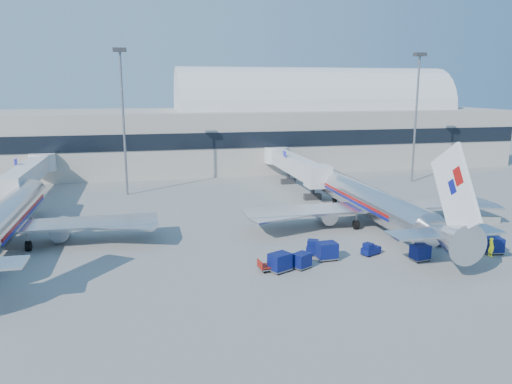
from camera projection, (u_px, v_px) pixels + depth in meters
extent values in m
plane|color=gray|center=(307.00, 242.00, 55.23)|extent=(260.00, 260.00, 0.00)
cube|color=#B2AA9E|center=(104.00, 141.00, 102.00)|extent=(170.00, 28.00, 12.00)
cube|color=black|center=(98.00, 143.00, 88.48)|extent=(170.00, 0.40, 3.00)
cylinder|color=silver|center=(313.00, 109.00, 110.51)|extent=(60.00, 18.00, 18.00)
cylinder|color=silver|center=(368.00, 200.00, 62.52)|extent=(3.80, 28.00, 3.80)
sphere|color=silver|center=(328.00, 180.00, 75.88)|extent=(3.72, 3.72, 3.72)
cone|color=silver|center=(448.00, 236.00, 46.22)|extent=(3.80, 6.00, 3.80)
cube|color=#A60E0C|center=(365.00, 197.00, 63.42)|extent=(3.85, 20.16, 0.32)
cube|color=navy|center=(364.00, 199.00, 63.50)|extent=(3.85, 20.16, 0.32)
cube|color=white|center=(455.00, 191.00, 44.83)|extent=(0.35, 7.79, 8.74)
cube|color=silver|center=(445.00, 232.00, 46.65)|extent=(11.00, 3.00, 0.18)
cube|color=silver|center=(371.00, 207.00, 61.69)|extent=(32.00, 5.00, 0.28)
cylinder|color=#B7B7BC|center=(325.00, 214.00, 62.13)|extent=(2.10, 3.80, 2.10)
cylinder|color=#B7B7BC|center=(405.00, 209.00, 64.51)|extent=(2.10, 3.80, 2.10)
cylinder|color=black|center=(335.00, 200.00, 73.52)|extent=(0.40, 0.90, 0.90)
cylinder|color=silver|center=(5.00, 220.00, 53.42)|extent=(3.80, 28.00, 3.80)
sphere|color=silver|center=(32.00, 193.00, 66.77)|extent=(3.72, 3.72, 3.72)
cube|color=#A60E0C|center=(7.00, 215.00, 54.32)|extent=(3.85, 20.16, 0.32)
cube|color=navy|center=(8.00, 218.00, 54.39)|extent=(3.85, 20.16, 0.32)
cube|color=silver|center=(3.00, 228.00, 52.59)|extent=(32.00, 5.00, 0.28)
cylinder|color=#B7B7BC|center=(61.00, 229.00, 55.41)|extent=(2.10, 3.80, 2.10)
cylinder|color=black|center=(29.00, 216.00, 64.42)|extent=(0.40, 0.90, 0.90)
cube|color=silver|center=(294.00, 164.00, 84.67)|extent=(2.70, 24.00, 2.70)
cube|color=silver|center=(318.00, 176.00, 73.03)|extent=(3.40, 3.20, 3.20)
cylinder|color=silver|center=(276.00, 155.00, 95.64)|extent=(4.40, 4.40, 3.00)
cube|color=#2D2D30|center=(313.00, 188.00, 75.59)|extent=(0.50, 0.50, 3.00)
cube|color=#2D2D30|center=(312.00, 197.00, 75.86)|extent=(2.60, 1.00, 0.90)
cube|color=#2D2D30|center=(288.00, 174.00, 87.99)|extent=(0.50, 0.50, 3.00)
cube|color=#2D2D30|center=(288.00, 181.00, 88.27)|extent=(2.60, 1.00, 0.90)
cube|color=#1C1E9B|center=(285.00, 154.00, 83.95)|extent=(0.12, 1.40, 0.90)
cube|color=silver|center=(28.00, 173.00, 75.57)|extent=(2.70, 24.00, 2.70)
cube|color=silver|center=(8.00, 189.00, 63.93)|extent=(3.40, 3.20, 3.20)
cylinder|color=silver|center=(43.00, 162.00, 86.54)|extent=(4.40, 4.40, 3.00)
cube|color=#2D2D30|center=(14.00, 202.00, 66.48)|extent=(0.50, 0.50, 3.00)
cube|color=#2D2D30|center=(15.00, 212.00, 66.76)|extent=(2.60, 1.00, 0.90)
cube|color=#2D2D30|center=(34.00, 184.00, 78.88)|extent=(0.50, 0.50, 3.00)
cube|color=#2D2D30|center=(34.00, 192.00, 79.16)|extent=(2.60, 1.00, 0.90)
cube|color=#1C1E9B|center=(16.00, 162.00, 74.85)|extent=(0.12, 1.40, 0.90)
cylinder|color=slate|center=(124.00, 125.00, 77.24)|extent=(0.36, 0.36, 22.00)
cube|color=#2D2D30|center=(120.00, 50.00, 74.91)|extent=(2.00, 1.20, 0.60)
cylinder|color=slate|center=(416.00, 121.00, 88.08)|extent=(0.36, 0.36, 22.00)
cube|color=#2D2D30|center=(420.00, 54.00, 85.75)|extent=(2.00, 1.20, 0.60)
cube|color=#9E9E96|center=(442.00, 224.00, 60.95)|extent=(3.00, 0.55, 0.90)
cube|color=#9E9E96|center=(466.00, 222.00, 61.66)|extent=(3.00, 0.55, 0.90)
cube|color=#9E9E96|center=(489.00, 221.00, 62.38)|extent=(3.00, 0.55, 0.90)
cube|color=#0A124F|center=(371.00, 250.00, 50.92)|extent=(2.26, 1.76, 0.66)
cube|color=#0A124F|center=(368.00, 246.00, 50.55)|extent=(1.09, 1.13, 0.62)
cylinder|color=black|center=(372.00, 250.00, 51.69)|extent=(0.53, 0.38, 0.49)
cube|color=#0A124F|center=(442.00, 241.00, 53.77)|extent=(2.54, 1.76, 0.75)
cube|color=#0A124F|center=(438.00, 236.00, 53.68)|extent=(1.15, 1.22, 0.70)
cylinder|color=black|center=(448.00, 242.00, 54.22)|extent=(0.60, 0.37, 0.56)
cube|color=#0A124F|center=(313.00, 248.00, 51.36)|extent=(2.16, 2.73, 0.80)
cube|color=#0A124F|center=(313.00, 243.00, 50.72)|extent=(1.37, 1.32, 0.74)
cylinder|color=black|center=(310.00, 248.00, 52.34)|extent=(0.47, 0.64, 0.59)
cube|color=#0A124F|center=(327.00, 250.00, 49.32)|extent=(2.00, 1.60, 1.55)
cube|color=slate|center=(327.00, 258.00, 49.48)|extent=(2.11, 1.66, 0.11)
cylinder|color=black|center=(331.00, 255.00, 50.24)|extent=(0.44, 0.19, 0.43)
cube|color=#0A124F|center=(302.00, 260.00, 47.02)|extent=(2.02, 1.90, 1.29)
cube|color=slate|center=(302.00, 266.00, 47.15)|extent=(2.12, 1.99, 0.09)
cylinder|color=black|center=(302.00, 264.00, 47.93)|extent=(0.38, 0.31, 0.36)
cube|color=#0A124F|center=(280.00, 261.00, 46.20)|extent=(2.34, 2.15, 1.52)
cube|color=slate|center=(280.00, 269.00, 46.36)|extent=(2.45, 2.24, 0.10)
cylinder|color=black|center=(281.00, 266.00, 47.25)|extent=(0.45, 0.33, 0.42)
cube|color=#0A124F|center=(420.00, 252.00, 49.15)|extent=(1.88, 1.58, 1.36)
cube|color=slate|center=(420.00, 259.00, 49.29)|extent=(1.98, 1.64, 0.09)
cylinder|color=black|center=(421.00, 256.00, 50.01)|extent=(0.39, 0.21, 0.37)
cube|color=#0A124F|center=(493.00, 245.00, 51.24)|extent=(1.99, 1.66, 1.44)
cube|color=slate|center=(493.00, 251.00, 51.39)|extent=(2.09, 1.72, 0.10)
cylinder|color=black|center=(496.00, 250.00, 51.97)|extent=(0.42, 0.22, 0.40)
cube|color=slate|center=(270.00, 267.00, 46.53)|extent=(2.19, 1.62, 0.11)
cube|color=maroon|center=(270.00, 266.00, 46.49)|extent=(2.19, 1.67, 0.07)
cylinder|color=black|center=(274.00, 266.00, 47.24)|extent=(0.39, 0.19, 0.37)
imported|color=#EDFF1A|center=(491.00, 247.00, 50.40)|extent=(0.54, 0.76, 1.96)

